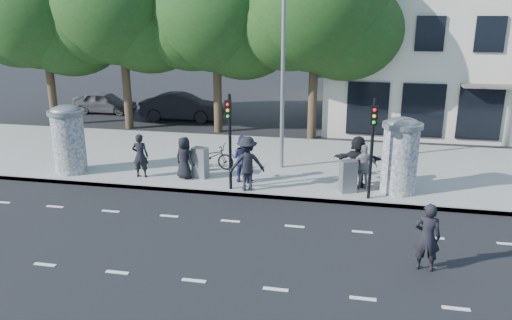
% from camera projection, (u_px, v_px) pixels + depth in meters
% --- Properties ---
extents(ground, '(120.00, 120.00, 0.00)m').
position_uv_depth(ground, '(218.00, 241.00, 14.10)').
color(ground, black).
rests_on(ground, ground).
extents(sidewalk, '(40.00, 8.00, 0.15)m').
position_uv_depth(sidewalk, '(266.00, 162.00, 21.12)').
color(sidewalk, gray).
rests_on(sidewalk, ground).
extents(curb, '(40.00, 0.10, 0.16)m').
position_uv_depth(curb, '(245.00, 195.00, 17.41)').
color(curb, slate).
rests_on(curb, ground).
extents(lane_dash_near, '(32.00, 0.12, 0.01)m').
position_uv_depth(lane_dash_near, '(194.00, 281.00, 12.03)').
color(lane_dash_near, silver).
rests_on(lane_dash_near, ground).
extents(lane_dash_far, '(32.00, 0.12, 0.01)m').
position_uv_depth(lane_dash_far, '(230.00, 221.00, 15.41)').
color(lane_dash_far, silver).
rests_on(lane_dash_far, ground).
extents(ad_column_left, '(1.36, 1.36, 2.65)m').
position_uv_depth(ad_column_left, '(68.00, 138.00, 19.23)').
color(ad_column_left, beige).
rests_on(ad_column_left, sidewalk).
extents(ad_column_right, '(1.36, 1.36, 2.65)m').
position_uv_depth(ad_column_right, '(400.00, 154.00, 17.09)').
color(ad_column_right, beige).
rests_on(ad_column_right, sidewalk).
extents(traffic_pole_near, '(0.22, 0.31, 3.40)m').
position_uv_depth(traffic_pole_near, '(229.00, 132.00, 17.13)').
color(traffic_pole_near, black).
rests_on(traffic_pole_near, sidewalk).
extents(traffic_pole_far, '(0.22, 0.31, 3.40)m').
position_uv_depth(traffic_pole_far, '(372.00, 139.00, 16.22)').
color(traffic_pole_far, black).
rests_on(traffic_pole_far, sidewalk).
extents(street_lamp, '(0.25, 0.93, 8.00)m').
position_uv_depth(street_lamp, '(283.00, 50.00, 18.79)').
color(street_lamp, slate).
rests_on(street_lamp, sidewalk).
extents(tree_far_left, '(7.20, 7.20, 9.26)m').
position_uv_depth(tree_far_left, '(42.00, 11.00, 26.48)').
color(tree_far_left, '#38281C').
rests_on(tree_far_left, ground).
extents(tree_mid_left, '(7.20, 7.20, 9.57)m').
position_uv_depth(tree_mid_left, '(121.00, 5.00, 25.54)').
color(tree_mid_left, '#38281C').
rests_on(tree_mid_left, ground).
extents(tree_near_left, '(6.80, 6.80, 8.97)m').
position_uv_depth(tree_near_left, '(216.00, 14.00, 24.92)').
color(tree_near_left, '#38281C').
rests_on(tree_near_left, ground).
extents(tree_center, '(7.00, 7.00, 9.30)m').
position_uv_depth(tree_center, '(316.00, 9.00, 23.53)').
color(tree_center, '#38281C').
rests_on(tree_center, ground).
extents(building, '(20.30, 15.85, 12.00)m').
position_uv_depth(building, '(508.00, 14.00, 28.87)').
color(building, beige).
rests_on(building, ground).
extents(ped_a, '(0.91, 0.75, 1.60)m').
position_uv_depth(ped_a, '(184.00, 158.00, 18.65)').
color(ped_a, black).
rests_on(ped_a, sidewalk).
extents(ped_b, '(0.65, 0.46, 1.68)m').
position_uv_depth(ped_b, '(140.00, 156.00, 18.81)').
color(ped_b, black).
rests_on(ped_b, sidewalk).
extents(ped_c, '(0.95, 0.79, 1.75)m').
position_uv_depth(ped_c, '(242.00, 159.00, 18.31)').
color(ped_c, navy).
rests_on(ped_c, sidewalk).
extents(ped_d, '(1.43, 1.12, 1.94)m').
position_uv_depth(ped_d, '(247.00, 164.00, 17.39)').
color(ped_d, black).
rests_on(ped_d, sidewalk).
extents(ped_e, '(1.06, 0.77, 1.62)m').
position_uv_depth(ped_e, '(364.00, 167.00, 17.51)').
color(ped_e, gray).
rests_on(ped_e, sidewalk).
extents(ped_f, '(1.78, 0.77, 1.87)m').
position_uv_depth(ped_f, '(357.00, 161.00, 17.77)').
color(ped_f, black).
rests_on(ped_f, sidewalk).
extents(man_road, '(0.68, 0.48, 1.77)m').
position_uv_depth(man_road, '(427.00, 237.00, 12.32)').
color(man_road, black).
rests_on(man_road, ground).
extents(bicycle, '(0.88, 2.01, 1.02)m').
position_uv_depth(bicycle, '(211.00, 156.00, 19.90)').
color(bicycle, black).
rests_on(bicycle, sidewalk).
extents(cabinet_left, '(0.63, 0.52, 1.16)m').
position_uv_depth(cabinet_left, '(200.00, 163.00, 18.82)').
color(cabinet_left, gray).
rests_on(cabinet_left, sidewalk).
extents(cabinet_right, '(0.66, 0.58, 1.14)m').
position_uv_depth(cabinet_right, '(348.00, 176.00, 17.31)').
color(cabinet_right, slate).
rests_on(cabinet_right, sidewalk).
extents(car_left, '(1.62, 3.96, 1.35)m').
position_uv_depth(car_left, '(105.00, 102.00, 31.31)').
color(car_left, '#4B4C51').
rests_on(car_left, ground).
extents(car_mid, '(1.85, 4.83, 1.57)m').
position_uv_depth(car_mid, '(182.00, 107.00, 29.27)').
color(car_mid, black).
rests_on(car_mid, ground).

